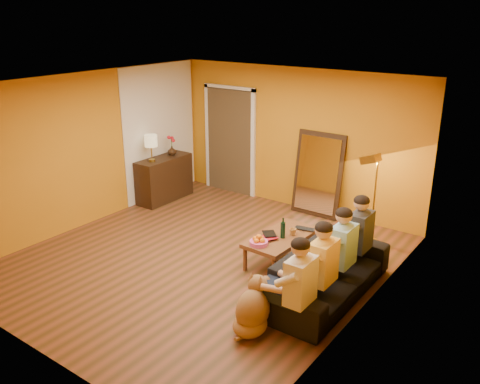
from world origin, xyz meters
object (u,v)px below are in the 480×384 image
Objects in this scene: wine_bottle at (283,228)px; vase at (172,151)px; table_lamp at (151,148)px; dog at (253,306)px; person_mid_right at (343,253)px; mirror_frame at (318,174)px; person_far_left at (300,289)px; person_far_right at (360,238)px; sofa at (329,273)px; person_mid_left at (323,269)px; sideboard at (164,179)px; coffee_table at (281,249)px; floor_lamp at (374,201)px; tumbler at (293,232)px; laptop at (304,230)px.

vase reaches higher than wine_bottle.
table_lamp reaches higher than dog.
mirror_frame is at bearing 123.97° from person_mid_right.
person_far_left is 1.65m from person_far_right.
mirror_frame is 2.88m from sofa.
mirror_frame is 3.30m from person_mid_left.
person_mid_right is at bearing -19.12° from vase.
person_far_left is 1.76m from wine_bottle.
mirror_frame reaches higher than sideboard.
sofa is 1.05m from wine_bottle.
person_mid_right is at bearing 90.00° from person_mid_left.
person_far_right is (0.00, 1.65, 0.00)m from person_far_left.
coffee_table is 1.00× the size of person_mid_right.
sideboard is 4.12m from floor_lamp.
tumbler is (-0.71, -1.29, -0.25)m from floor_lamp.
laptop is (3.43, -0.27, -0.67)m from table_lamp.
coffee_table is at bearing 65.91° from sofa.
mirror_frame is at bearing 118.63° from person_mid_left.
person_mid_right is at bearing -12.45° from table_lamp.
coffee_table is (3.25, -0.62, -0.90)m from table_lamp.
mirror_frame is 3.79m from person_far_left.
sideboard reaches higher than laptop.
coffee_table is 11.40× the size of tumbler.
sofa is at bearing -21.90° from coffee_table.
person_mid_left is 0.55m from person_mid_right.
sofa is 4.58m from vase.
vase is (0.00, 0.25, 0.51)m from sideboard.
floor_lamp reaches higher than person_mid_left.
person_far_right reaches higher than wine_bottle.
person_mid_right reaches higher than coffee_table.
coffee_table is at bearing -10.83° from table_lamp.
dog is at bearing -30.75° from table_lamp.
person_far_right is at bearing -11.31° from sofa.
laptop is (3.43, -0.57, 0.01)m from sideboard.
laptop is at bearing 45.64° from sofa.
dog reaches higher than sofa.
person_far_right is at bearing 90.00° from person_mid_right.
floor_lamp is at bearing 61.66° from coffee_table.
dog is at bearing -66.60° from coffee_table.
tumbler is at bearing -17.34° from vase.
sideboard is 4.55m from person_mid_right.
sideboard is 4.71m from dog.
floor_lamp is 8.09× the size of vase.
table_lamp is at bearing 154.71° from person_far_left.
person_far_right reaches higher than tumbler.
floor_lamp reaches higher than vase.
table_lamp reaches higher than laptop.
sofa is at bearing 98.90° from dog.
floor_lamp is 13.46× the size of tumbler.
tumbler is 3.56m from vase.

